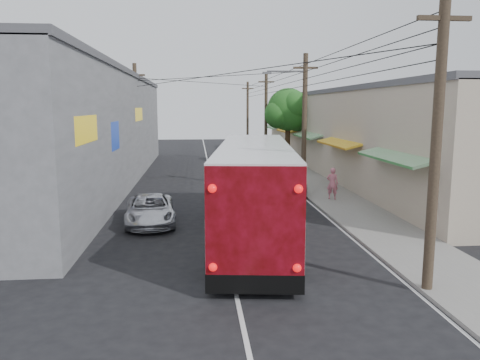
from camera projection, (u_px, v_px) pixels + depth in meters
The scene contains 13 objects.
ground at pixel (232, 273), 14.26m from camera, with size 120.00×120.00×0.00m, color black.
sidewalk at pixel (299, 175), 34.52m from camera, with size 3.00×80.00×0.12m, color slate.
building_right at pixel (351, 131), 36.43m from camera, with size 7.09×40.00×6.25m.
building_left at pixel (82, 128), 30.62m from camera, with size 7.20×36.00×7.25m.
utility_poles at pixel (253, 119), 33.90m from camera, with size 11.80×45.28×8.00m.
street_tree at pixel (289, 111), 39.76m from camera, with size 4.40×4.00×6.60m.
coach_bus at pixel (255, 189), 18.12m from camera, with size 4.10×12.72×3.60m.
jeepney at pixel (150, 210), 20.19m from camera, with size 2.05×4.44×1.23m, color silver.
parked_suv at pixel (278, 178), 27.69m from camera, with size 2.42×5.96×1.73m, color #ABAAB2.
parked_car_mid at pixel (253, 157), 40.07m from camera, with size 1.75×4.35×1.48m, color #28272D.
parked_car_far at pixel (261, 157), 41.14m from camera, with size 1.43×4.10×1.35m, color black.
pedestrian_near at pixel (332, 183), 24.97m from camera, with size 0.62×0.41×1.70m, color #CB6B7F.
pedestrian_far at pixel (293, 169), 31.08m from camera, with size 0.77×0.60×1.58m, color #99BDDF.
Camera 1 is at (-1.01, -13.62, 5.01)m, focal length 35.00 mm.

